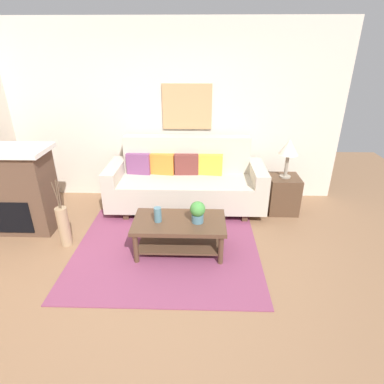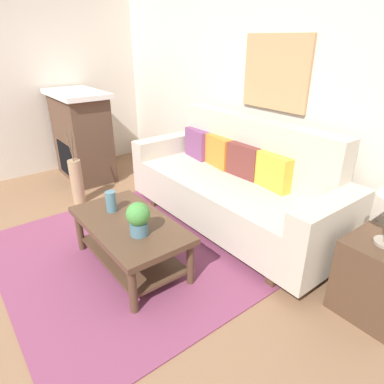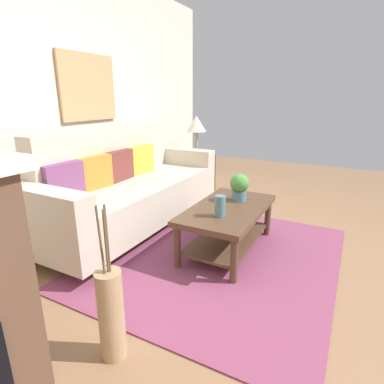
% 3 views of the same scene
% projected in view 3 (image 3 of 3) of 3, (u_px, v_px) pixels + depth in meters
% --- Properties ---
extents(ground_plane, '(9.16, 9.16, 0.00)m').
position_uv_depth(ground_plane, '(273.00, 270.00, 2.58)').
color(ground_plane, '#8C6647').
extents(wall_back, '(5.16, 0.10, 2.70)m').
position_uv_depth(wall_back, '(70.00, 100.00, 3.15)').
color(wall_back, beige).
rests_on(wall_back, ground_plane).
extents(area_rug, '(2.27, 1.98, 0.01)m').
position_uv_depth(area_rug, '(218.00, 256.00, 2.81)').
color(area_rug, '#843D5B').
rests_on(area_rug, ground_plane).
extents(couch, '(2.33, 0.84, 1.08)m').
position_uv_depth(couch, '(130.00, 189.00, 3.35)').
color(couch, beige).
rests_on(couch, ground_plane).
extents(throw_pillow_plum, '(0.37, 0.16, 0.32)m').
position_uv_depth(throw_pillow_plum, '(63.00, 181.00, 2.71)').
color(throw_pillow_plum, '#7A4270').
rests_on(throw_pillow_plum, couch).
extents(throw_pillow_orange, '(0.37, 0.17, 0.32)m').
position_uv_depth(throw_pillow_orange, '(94.00, 172.00, 3.02)').
color(throw_pillow_orange, orange).
rests_on(throw_pillow_orange, couch).
extents(throw_pillow_maroon, '(0.36, 0.13, 0.32)m').
position_uv_depth(throw_pillow_maroon, '(119.00, 165.00, 3.33)').
color(throw_pillow_maroon, brown).
rests_on(throw_pillow_maroon, couch).
extents(throw_pillow_mustard, '(0.37, 0.16, 0.32)m').
position_uv_depth(throw_pillow_mustard, '(140.00, 159.00, 3.64)').
color(throw_pillow_mustard, gold).
rests_on(throw_pillow_mustard, couch).
extents(coffee_table, '(1.10, 0.60, 0.43)m').
position_uv_depth(coffee_table, '(228.00, 219.00, 2.84)').
color(coffee_table, '#513826').
rests_on(coffee_table, ground_plane).
extents(tabletop_vase, '(0.09, 0.09, 0.18)m').
position_uv_depth(tabletop_vase, '(220.00, 206.00, 2.56)').
color(tabletop_vase, slate).
rests_on(tabletop_vase, coffee_table).
extents(potted_plant_tabletop, '(0.18, 0.18, 0.26)m').
position_uv_depth(potted_plant_tabletop, '(239.00, 186.00, 2.94)').
color(potted_plant_tabletop, slate).
rests_on(potted_plant_tabletop, coffee_table).
extents(side_table, '(0.44, 0.44, 0.56)m').
position_uv_depth(side_table, '(196.00, 174.00, 4.60)').
color(side_table, '#513826').
rests_on(side_table, ground_plane).
extents(table_lamp, '(0.28, 0.28, 0.57)m').
position_uv_depth(table_lamp, '(196.00, 125.00, 4.39)').
color(table_lamp, gray).
rests_on(table_lamp, side_table).
extents(floor_vase, '(0.14, 0.14, 0.52)m').
position_uv_depth(floor_vase, '(111.00, 315.00, 1.67)').
color(floor_vase, tan).
rests_on(floor_vase, ground_plane).
extents(floor_vase_branch_a, '(0.02, 0.02, 0.36)m').
position_uv_depth(floor_vase_branch_a, '(107.00, 239.00, 1.56)').
color(floor_vase_branch_a, brown).
rests_on(floor_vase_branch_a, floor_vase).
extents(floor_vase_branch_b, '(0.02, 0.04, 0.36)m').
position_uv_depth(floor_vase_branch_b, '(100.00, 240.00, 1.54)').
color(floor_vase_branch_b, brown).
rests_on(floor_vase_branch_b, floor_vase).
extents(floor_vase_branch_c, '(0.04, 0.04, 0.36)m').
position_uv_depth(floor_vase_branch_c, '(106.00, 242.00, 1.52)').
color(floor_vase_branch_c, brown).
rests_on(floor_vase_branch_c, floor_vase).
extents(framed_painting, '(0.75, 0.03, 0.67)m').
position_uv_depth(framed_painting, '(88.00, 87.00, 3.25)').
color(framed_painting, tan).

